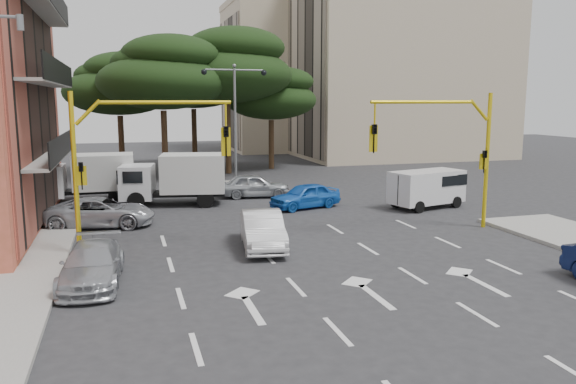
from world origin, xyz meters
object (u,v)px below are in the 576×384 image
object	(u,v)px
car_blue_compact	(305,196)
car_silver_wagon	(92,265)
car_white_hatch	(262,230)
box_truck_a	(86,178)
signal_mast_left	(126,150)
box_truck_b	(174,180)
car_silver_cross_b	(254,185)
street_lamp_center	(235,104)
signal_mast_right	(452,142)
van_white	(427,189)
car_silver_cross_a	(101,212)

from	to	relation	value
car_blue_compact	car_silver_wagon	bearing A→B (deg)	-61.89
car_white_hatch	box_truck_a	world-z (taller)	box_truck_a
signal_mast_left	box_truck_a	world-z (taller)	signal_mast_left
car_silver_wagon	box_truck_b	bearing A→B (deg)	78.24
signal_mast_left	car_silver_cross_b	distance (m)	13.28
signal_mast_left	street_lamp_center	distance (m)	15.65
signal_mast_left	car_silver_wagon	distance (m)	4.87
box_truck_a	car_silver_wagon	bearing A→B (deg)	-175.49
car_silver_cross_b	signal_mast_right	bearing A→B (deg)	-141.44
signal_mast_left	signal_mast_right	bearing A→B (deg)	0.00
signal_mast_left	car_silver_cross_b	world-z (taller)	signal_mast_left
signal_mast_right	van_white	bearing A→B (deg)	70.79
car_silver_cross_a	box_truck_b	world-z (taller)	box_truck_b
signal_mast_left	car_silver_wagon	xyz separation A→B (m)	(-1.20, -3.41, -3.26)
signal_mast_right	car_silver_cross_a	distance (m)	15.96
car_silver_cross_a	box_truck_b	size ratio (longest dim) A/B	0.84
car_silver_cross_b	car_silver_cross_a	bearing A→B (deg)	131.56
car_silver_cross_b	box_truck_a	xyz separation A→B (m)	(-9.45, 1.22, 0.64)
car_blue_compact	car_silver_cross_b	xyz separation A→B (m)	(-1.82, 4.06, 0.04)
box_truck_b	car_silver_wagon	bearing A→B (deg)	174.33
van_white	box_truck_b	bearing A→B (deg)	-124.79
car_white_hatch	car_blue_compact	xyz separation A→B (m)	(4.13, 7.29, -0.05)
signal_mast_left	box_truck_a	size ratio (longest dim) A/B	1.10
car_silver_wagon	box_truck_b	size ratio (longest dim) A/B	0.76
car_white_hatch	car_silver_cross_a	xyz separation A→B (m)	(-6.14, 5.69, -0.05)
car_blue_compact	car_silver_cross_a	world-z (taller)	same
signal_mast_right	car_white_hatch	distance (m)	9.26
car_silver_wagon	box_truck_a	size ratio (longest dim) A/B	0.79
car_blue_compact	box_truck_b	bearing A→B (deg)	-130.07
car_white_hatch	van_white	distance (m)	11.76
signal_mast_left	van_white	bearing A→B (deg)	17.64
van_white	signal_mast_right	bearing A→B (deg)	-34.05
car_blue_compact	car_silver_wagon	size ratio (longest dim) A/B	0.90
street_lamp_center	car_silver_wagon	bearing A→B (deg)	-114.67
car_silver_cross_b	box_truck_b	size ratio (longest dim) A/B	0.73
street_lamp_center	van_white	distance (m)	13.24
street_lamp_center	car_silver_cross_b	world-z (taller)	street_lamp_center
signal_mast_left	box_truck_a	distance (m)	12.35
signal_mast_left	street_lamp_center	size ratio (longest dim) A/B	0.77
signal_mast_left	street_lamp_center	bearing A→B (deg)	64.09
signal_mast_right	van_white	size ratio (longest dim) A/B	1.48
signal_mast_left	car_silver_cross_a	size ratio (longest dim) A/B	1.26
car_silver_cross_b	van_white	distance (m)	9.93
signal_mast_right	box_truck_a	world-z (taller)	signal_mast_right
signal_mast_right	car_silver_wagon	distance (m)	15.54
signal_mast_right	car_silver_wagon	size ratio (longest dim) A/B	1.39
street_lamp_center	van_white	size ratio (longest dim) A/B	1.92
box_truck_a	box_truck_b	size ratio (longest dim) A/B	0.96
signal_mast_left	box_truck_b	size ratio (longest dim) A/B	1.06
signal_mast_left	car_silver_wagon	size ratio (longest dim) A/B	1.39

